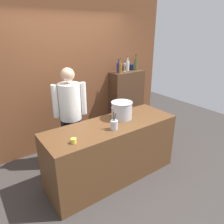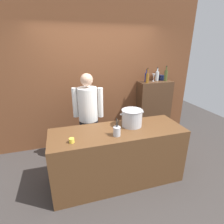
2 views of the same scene
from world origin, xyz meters
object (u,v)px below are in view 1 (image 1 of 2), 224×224
(butter_jar, at_px, (74,141))
(wine_bottle_olive, at_px, (136,64))
(utensil_crock, at_px, (114,125))
(chef, at_px, (70,111))
(wine_glass_tall, at_px, (125,66))
(wine_bottle_clear, at_px, (128,65))
(spice_tin_navy, at_px, (131,67))
(wine_bottle_amber, at_px, (120,68))
(stockpot_large, at_px, (122,110))
(wine_bottle_cobalt, at_px, (119,67))

(butter_jar, bearing_deg, wine_bottle_olive, 31.78)
(utensil_crock, xyz_separation_m, wine_bottle_olive, (1.58, 1.35, 0.50))
(chef, relative_size, wine_glass_tall, 9.77)
(wine_bottle_clear, bearing_deg, butter_jar, -144.66)
(utensil_crock, distance_m, wine_bottle_clear, 2.07)
(chef, height_order, utensil_crock, chef)
(chef, bearing_deg, utensil_crock, 124.36)
(utensil_crock, height_order, spice_tin_navy, spice_tin_navy)
(wine_bottle_amber, relative_size, spice_tin_navy, 2.67)
(stockpot_large, distance_m, butter_jar, 0.99)
(chef, height_order, wine_bottle_olive, wine_bottle_olive)
(wine_bottle_cobalt, height_order, spice_tin_navy, wine_bottle_cobalt)
(wine_glass_tall, bearing_deg, stockpot_large, -130.51)
(chef, xyz_separation_m, stockpot_large, (0.59, -0.57, 0.07))
(wine_bottle_cobalt, xyz_separation_m, wine_glass_tall, (0.18, 0.02, 0.01))
(chef, distance_m, utensil_crock, 0.86)
(butter_jar, distance_m, wine_bottle_clear, 2.55)
(wine_bottle_cobalt, bearing_deg, wine_bottle_clear, 11.53)
(chef, bearing_deg, stockpot_large, 152.29)
(wine_bottle_clear, height_order, spice_tin_navy, wine_bottle_clear)
(spice_tin_navy, bearing_deg, chef, -160.64)
(butter_jar, bearing_deg, wine_glass_tall, 36.09)
(utensil_crock, bearing_deg, spice_tin_navy, 43.30)
(wine_bottle_amber, height_order, wine_glass_tall, wine_bottle_amber)
(wine_bottle_cobalt, bearing_deg, stockpot_large, -125.32)
(wine_bottle_olive, relative_size, wine_glass_tall, 1.94)
(utensil_crock, xyz_separation_m, spice_tin_navy, (1.54, 1.45, 0.43))
(stockpot_large, distance_m, wine_bottle_clear, 1.66)
(spice_tin_navy, bearing_deg, stockpot_large, -135.17)
(wine_glass_tall, xyz_separation_m, spice_tin_navy, (0.24, 0.07, -0.06))
(chef, bearing_deg, wine_bottle_olive, -147.25)
(stockpot_large, height_order, wine_glass_tall, wine_glass_tall)
(utensil_crock, height_order, wine_bottle_amber, wine_bottle_amber)
(wine_bottle_cobalt, height_order, wine_bottle_olive, wine_bottle_olive)
(stockpot_large, xyz_separation_m, wine_glass_tall, (0.98, 1.14, 0.42))
(wine_bottle_amber, xyz_separation_m, wine_bottle_olive, (0.51, 0.10, 0.01))
(chef, height_order, butter_jar, chef)
(wine_bottle_clear, relative_size, wine_bottle_olive, 0.88)
(wine_bottle_olive, bearing_deg, utensil_crock, -139.55)
(wine_bottle_olive, bearing_deg, spice_tin_navy, 113.21)
(stockpot_large, relative_size, wine_bottle_olive, 1.17)
(utensil_crock, distance_m, wine_bottle_olive, 2.14)
(wine_bottle_clear, bearing_deg, spice_tin_navy, 10.79)
(utensil_crock, relative_size, wine_bottle_olive, 0.78)
(stockpot_large, relative_size, spice_tin_navy, 3.32)
(wine_bottle_clear, xyz_separation_m, spice_tin_navy, (0.13, 0.02, -0.05))
(wine_bottle_clear, xyz_separation_m, wine_bottle_olive, (0.17, -0.08, 0.02))
(wine_bottle_clear, relative_size, spice_tin_navy, 2.49)
(butter_jar, distance_m, wine_bottle_olive, 2.65)
(wine_bottle_clear, relative_size, wine_glass_tall, 1.70)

